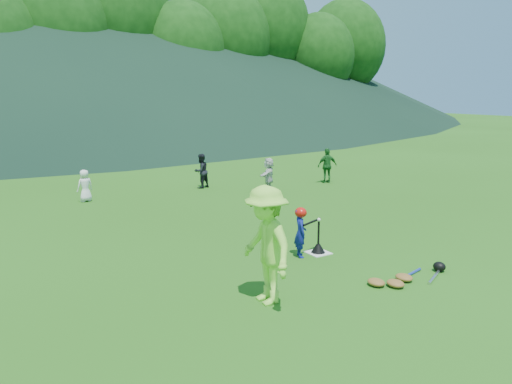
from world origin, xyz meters
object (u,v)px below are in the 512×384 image
(equipment_pile, at_px, (405,277))
(fielder_b, at_px, (201,171))
(home_plate, at_px, (318,253))
(fielder_c, at_px, (327,166))
(batting_tee, at_px, (318,247))
(fielder_d, at_px, (269,175))
(fielder_a, at_px, (85,186))
(adult_coach, at_px, (266,245))
(batter_child, at_px, (300,233))

(equipment_pile, bearing_deg, fielder_b, 85.74)
(home_plate, xyz_separation_m, equipment_pile, (0.34, -2.07, 0.06))
(fielder_c, relative_size, batting_tee, 1.92)
(fielder_b, height_order, fielder_d, fielder_b)
(fielder_a, bearing_deg, fielder_d, 149.76)
(batting_tee, bearing_deg, adult_coach, -146.91)
(fielder_a, relative_size, fielder_d, 0.85)
(adult_coach, xyz_separation_m, equipment_pile, (2.64, -0.57, -0.90))
(fielder_b, bearing_deg, fielder_d, 112.07)
(batting_tee, bearing_deg, equipment_pile, -80.82)
(adult_coach, xyz_separation_m, fielder_b, (3.38, 9.40, -0.36))
(fielder_a, height_order, fielder_c, fielder_c)
(batter_child, relative_size, fielder_d, 0.86)
(fielder_a, bearing_deg, batter_child, 95.27)
(fielder_b, distance_m, equipment_pile, 10.02)
(adult_coach, height_order, fielder_c, adult_coach)
(adult_coach, bearing_deg, fielder_c, 138.85)
(batting_tee, bearing_deg, home_plate, 0.00)
(home_plate, height_order, batter_child, batter_child)
(home_plate, bearing_deg, fielder_d, 65.84)
(fielder_a, relative_size, batting_tee, 1.47)
(fielder_d, bearing_deg, adult_coach, 13.92)
(equipment_pile, bearing_deg, fielder_a, 108.38)
(adult_coach, relative_size, equipment_pile, 1.08)
(fielder_a, xyz_separation_m, fielder_c, (8.48, -1.49, 0.15))
(home_plate, height_order, fielder_d, fielder_d)
(fielder_a, distance_m, fielder_b, 4.03)
(fielder_a, xyz_separation_m, fielder_d, (5.65, -1.81, 0.09))
(fielder_b, xyz_separation_m, fielder_d, (1.62, -1.88, -0.02))
(home_plate, bearing_deg, equipment_pile, -80.82)
(equipment_pile, bearing_deg, batter_child, 110.56)
(batter_child, relative_size, fielder_b, 0.84)
(fielder_b, xyz_separation_m, batting_tee, (-1.08, -7.90, -0.48))
(fielder_a, xyz_separation_m, batting_tee, (2.95, -7.82, -0.37))
(home_plate, relative_size, fielder_a, 0.45)
(fielder_d, distance_m, batting_tee, 6.61)
(fielder_b, bearing_deg, adult_coach, 51.60)
(batter_child, xyz_separation_m, batting_tee, (0.45, -0.03, -0.38))
(adult_coach, relative_size, batting_tee, 2.85)
(adult_coach, bearing_deg, equipment_pile, 81.59)
(batter_child, relative_size, equipment_pile, 0.57)
(fielder_a, bearing_deg, fielder_b, 168.59)
(fielder_c, bearing_deg, equipment_pile, 72.49)
(fielder_d, bearing_deg, batting_tee, 23.39)
(fielder_c, bearing_deg, fielder_b, -5.24)
(home_plate, height_order, equipment_pile, equipment_pile)
(fielder_a, distance_m, fielder_d, 5.93)
(fielder_a, height_order, batting_tee, fielder_a)
(batter_child, xyz_separation_m, fielder_c, (5.98, 6.30, 0.14))
(batter_child, xyz_separation_m, fielder_d, (3.15, 5.98, 0.08))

